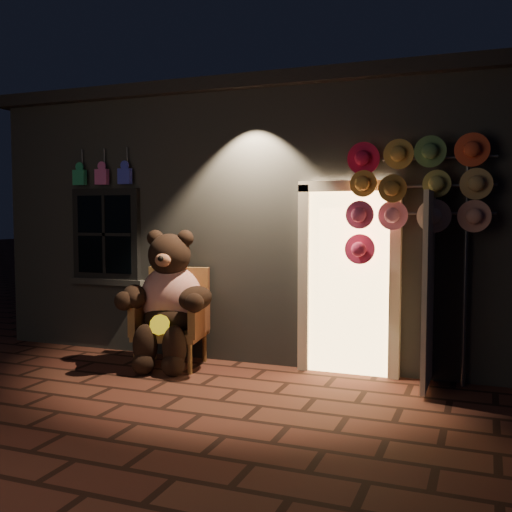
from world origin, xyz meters
The scene contains 5 objects.
ground centered at (0.00, 0.00, 0.00)m, with size 60.00×60.00×0.00m, color #4F291E.
shop_building centered at (0.00, 3.99, 1.74)m, with size 7.30×5.95×3.51m.
wicker_armchair centered at (-0.71, 1.10, 0.58)m, with size 0.91×0.85×1.16m.
teddy_bear centered at (-0.69, 0.95, 0.81)m, with size 1.17×1.00×1.64m.
hat_rack centered at (2.05, 1.28, 2.04)m, with size 1.55×0.22×2.61m.
Camera 1 is at (2.80, -5.20, 1.81)m, focal length 42.00 mm.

